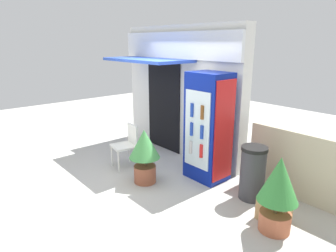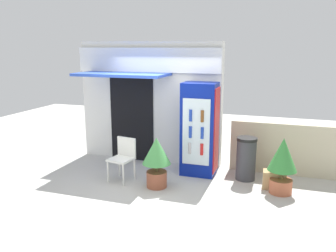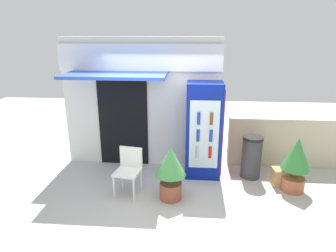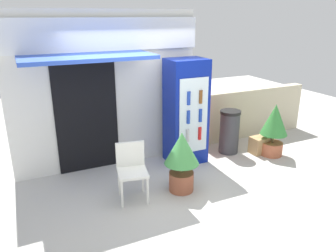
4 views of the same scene
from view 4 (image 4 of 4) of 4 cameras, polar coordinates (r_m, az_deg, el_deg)
ground at (r=5.41m, az=-0.49°, el=-11.45°), size 16.00×16.00×0.00m
storefront_building at (r=6.05m, az=-10.97°, el=6.62°), size 3.44×1.26×2.83m
drink_cooler at (r=6.16m, az=3.22°, el=2.47°), size 0.73×0.63×1.98m
plastic_chair at (r=5.08m, az=-6.38°, el=-7.06°), size 0.51×0.52×0.88m
potted_plant_near_shop at (r=5.20m, az=2.40°, el=-5.32°), size 0.56×0.56×1.00m
potted_plant_curbside at (r=6.84m, az=18.05°, el=0.04°), size 0.54×0.54×1.07m
trash_bin at (r=6.82m, az=10.65°, el=-0.96°), size 0.42×0.42×0.90m
stone_boundary_wall at (r=7.86m, az=14.14°, el=2.28°), size 2.86×0.22×1.12m
cardboard_box at (r=7.04m, az=15.87°, el=-3.15°), size 0.45×0.31×0.35m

